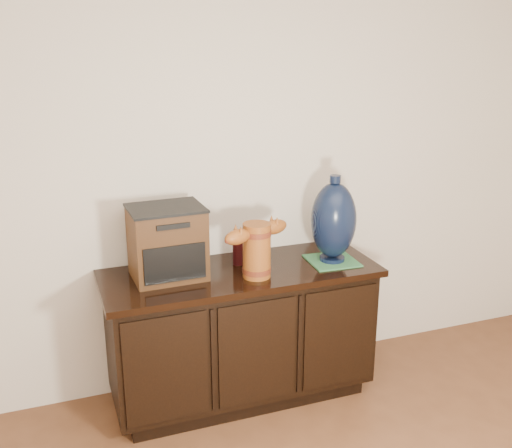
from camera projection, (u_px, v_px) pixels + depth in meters
name	position (u px, v px, depth m)	size (l,w,h in m)	color
sideboard	(241.00, 333.00, 3.26)	(1.46, 0.56, 0.75)	black
terracotta_vessel	(257.00, 247.00, 3.02)	(0.40, 0.21, 0.28)	#9A511C
tv_radio	(167.00, 242.00, 3.02)	(0.38, 0.31, 0.37)	#3B210E
green_mat	(332.00, 261.00, 3.27)	(0.25, 0.25, 0.01)	#316E40
lamp_base	(334.00, 221.00, 3.21)	(0.26, 0.26, 0.47)	black
spray_can	(238.00, 250.00, 3.21)	(0.06, 0.06, 0.17)	#510D11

